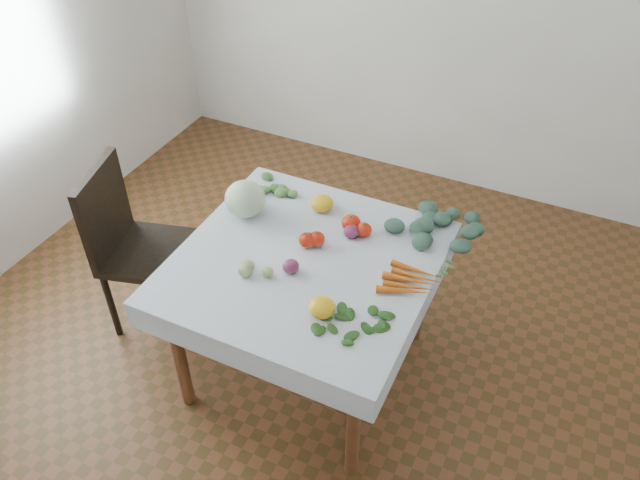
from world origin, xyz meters
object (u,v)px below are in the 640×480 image
object	(u,v)px
cabbage	(245,199)
carrot_bunch	(412,281)
table	(305,277)
heirloom_back	(322,203)
chair	(130,238)

from	to	relation	value
cabbage	carrot_bunch	bearing A→B (deg)	-7.69
table	heirloom_back	world-z (taller)	heirloom_back
chair	heirloom_back	distance (m)	1.02
table	heirloom_back	bearing A→B (deg)	103.81
table	chair	distance (m)	1.00
cabbage	heirloom_back	bearing A→B (deg)	30.30
table	carrot_bunch	xyz separation A→B (m)	(0.48, 0.06, 0.12)
heirloom_back	chair	bearing A→B (deg)	-156.05
cabbage	table	bearing A→B (deg)	-23.79
table	carrot_bunch	distance (m)	0.50
carrot_bunch	heirloom_back	bearing A→B (deg)	151.71
table	chair	world-z (taller)	chair
cabbage	heirloom_back	xyz separation A→B (m)	(0.32, 0.19, -0.05)
carrot_bunch	chair	bearing A→B (deg)	-176.28
cabbage	heirloom_back	world-z (taller)	cabbage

